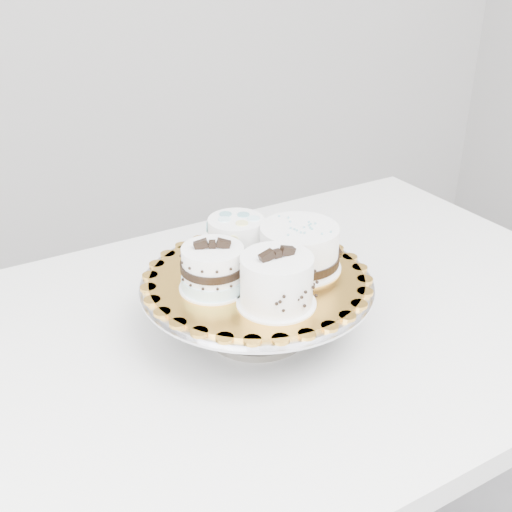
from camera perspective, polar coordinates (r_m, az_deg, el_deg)
name	(u,v)px	position (r m, az deg, el deg)	size (l,w,h in m)	color
table	(277,353)	(1.13, 1.87, -8.65)	(1.31, 0.95, 0.75)	white
cake_stand	(257,296)	(1.01, 0.08, -3.59)	(0.36, 0.36, 0.10)	gray
cake_board	(257,278)	(0.99, 0.08, -1.95)	(0.33, 0.33, 0.00)	orange
cake_swirl	(277,282)	(0.91, 1.85, -2.33)	(0.12, 0.12, 0.09)	white
cake_banded	(213,270)	(0.95, -3.83, -1.21)	(0.12, 0.12, 0.08)	white
cake_dots	(236,237)	(1.04, -1.76, 1.67)	(0.11, 0.11, 0.07)	white
cake_ribbon	(300,249)	(1.00, 3.91, 0.65)	(0.14, 0.14, 0.07)	white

